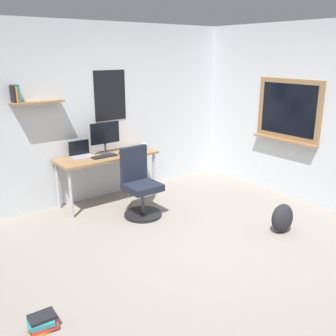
{
  "coord_description": "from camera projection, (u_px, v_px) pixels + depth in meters",
  "views": [
    {
      "loc": [
        -2.54,
        -2.73,
        2.18
      ],
      "look_at": [
        0.11,
        0.73,
        0.85
      ],
      "focal_mm": 40.85,
      "sensor_mm": 36.0,
      "label": 1
    }
  ],
  "objects": [
    {
      "name": "ground_plane",
      "position": [
        201.0,
        259.0,
        4.19
      ],
      "size": [
        5.2,
        5.2,
        0.0
      ],
      "primitive_type": "plane",
      "color": "gray",
      "rests_on": "ground"
    },
    {
      "name": "wall_back",
      "position": [
        92.0,
        113.0,
        5.66
      ],
      "size": [
        5.0,
        0.3,
        2.6
      ],
      "color": "silver",
      "rests_on": "ground"
    },
    {
      "name": "wall_right",
      "position": [
        334.0,
        118.0,
        5.25
      ],
      "size": [
        0.22,
        5.0,
        2.6
      ],
      "color": "silver",
      "rests_on": "ground"
    },
    {
      "name": "desk",
      "position": [
        107.0,
        160.0,
        5.59
      ],
      "size": [
        1.49,
        0.56,
        0.73
      ],
      "color": "#997047",
      "rests_on": "ground"
    },
    {
      "name": "office_chair",
      "position": [
        140.0,
        187.0,
        5.22
      ],
      "size": [
        0.52,
        0.52,
        0.95
      ],
      "color": "black",
      "rests_on": "ground"
    },
    {
      "name": "laptop",
      "position": [
        81.0,
        153.0,
        5.46
      ],
      "size": [
        0.31,
        0.21,
        0.23
      ],
      "color": "#ADAFB5",
      "rests_on": "desk"
    },
    {
      "name": "monitor_primary",
      "position": [
        105.0,
        136.0,
        5.58
      ],
      "size": [
        0.46,
        0.17,
        0.46
      ],
      "color": "#38383D",
      "rests_on": "desk"
    },
    {
      "name": "keyboard",
      "position": [
        104.0,
        156.0,
        5.47
      ],
      "size": [
        0.37,
        0.13,
        0.02
      ],
      "primitive_type": "cube",
      "color": "black",
      "rests_on": "desk"
    },
    {
      "name": "computer_mouse",
      "position": [
        121.0,
        153.0,
        5.63
      ],
      "size": [
        0.1,
        0.06,
        0.03
      ],
      "primitive_type": "ellipsoid",
      "color": "#262628",
      "rests_on": "desk"
    },
    {
      "name": "coffee_mug",
      "position": [
        144.0,
        146.0,
        5.91
      ],
      "size": [
        0.08,
        0.08,
        0.09
      ],
      "primitive_type": "cylinder",
      "color": "silver",
      "rests_on": "desk"
    },
    {
      "name": "backpack",
      "position": [
        282.0,
        218.0,
        4.77
      ],
      "size": [
        0.32,
        0.22,
        0.37
      ],
      "primitive_type": "ellipsoid",
      "color": "#232328",
      "rests_on": "ground"
    },
    {
      "name": "book_stack_on_floor",
      "position": [
        42.0,
        323.0,
        3.11
      ],
      "size": [
        0.25,
        0.2,
        0.13
      ],
      "color": "orange",
      "rests_on": "ground"
    }
  ]
}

